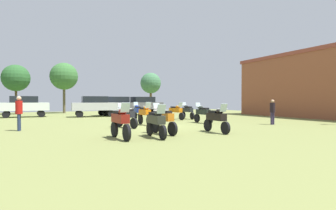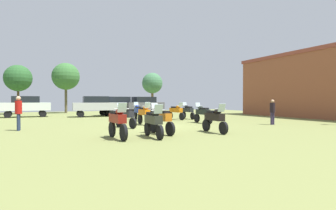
% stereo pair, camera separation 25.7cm
% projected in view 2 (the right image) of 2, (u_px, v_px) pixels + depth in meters
% --- Properties ---
extents(ground_plane, '(44.00, 52.00, 0.02)m').
position_uv_depth(ground_plane, '(151.00, 126.00, 16.61)').
color(ground_plane, olive).
extents(motorcycle_1, '(0.67, 2.10, 1.47)m').
position_uv_depth(motorcycle_1, '(161.00, 119.00, 12.76)').
color(motorcycle_1, black).
rests_on(motorcycle_1, ground).
extents(motorcycle_2, '(0.62, 2.18, 1.44)m').
position_uv_depth(motorcycle_2, '(188.00, 111.00, 23.35)').
color(motorcycle_2, black).
rests_on(motorcycle_2, ground).
extents(motorcycle_4, '(0.62, 2.11, 1.44)m').
position_uv_depth(motorcycle_4, '(215.00, 118.00, 13.31)').
color(motorcycle_4, black).
rests_on(motorcycle_4, ground).
extents(motorcycle_5, '(0.82, 2.06, 1.45)m').
position_uv_depth(motorcycle_5, '(125.00, 116.00, 15.81)').
color(motorcycle_5, black).
rests_on(motorcycle_5, ground).
extents(motorcycle_6, '(0.62, 2.13, 1.49)m').
position_uv_depth(motorcycle_6, '(144.00, 114.00, 17.58)').
color(motorcycle_6, black).
rests_on(motorcycle_6, ground).
extents(motorcycle_7, '(0.73, 2.19, 1.44)m').
position_uv_depth(motorcycle_7, '(176.00, 111.00, 22.47)').
color(motorcycle_7, black).
rests_on(motorcycle_7, ground).
extents(motorcycle_8, '(0.63, 2.21, 1.47)m').
position_uv_depth(motorcycle_8, '(138.00, 111.00, 21.66)').
color(motorcycle_8, black).
rests_on(motorcycle_8, ground).
extents(motorcycle_9, '(0.62, 2.16, 1.51)m').
position_uv_depth(motorcycle_9, '(118.00, 121.00, 11.15)').
color(motorcycle_9, black).
rests_on(motorcycle_9, ground).
extents(motorcycle_10, '(0.62, 2.14, 1.44)m').
position_uv_depth(motorcycle_10, '(153.00, 121.00, 11.56)').
color(motorcycle_10, black).
rests_on(motorcycle_10, ground).
extents(motorcycle_11, '(0.62, 2.15, 1.44)m').
position_uv_depth(motorcycle_11, '(203.00, 113.00, 18.97)').
color(motorcycle_11, black).
rests_on(motorcycle_11, ground).
extents(car_1, '(4.45, 2.19, 2.00)m').
position_uv_depth(car_1, '(144.00, 104.00, 30.22)').
color(car_1, black).
rests_on(car_1, ground).
extents(car_3, '(4.41, 2.09, 2.00)m').
position_uv_depth(car_3, '(26.00, 105.00, 25.85)').
color(car_3, black).
rests_on(car_3, ground).
extents(car_4, '(4.37, 1.98, 2.00)m').
position_uv_depth(car_4, '(96.00, 105.00, 26.53)').
color(car_4, black).
rests_on(car_4, ground).
extents(car_5, '(4.48, 2.29, 2.00)m').
position_uv_depth(car_5, '(118.00, 104.00, 29.24)').
color(car_5, black).
rests_on(car_5, ground).
extents(person_1, '(0.37, 0.37, 1.65)m').
position_uv_depth(person_1, '(272.00, 110.00, 17.73)').
color(person_1, '#2F2744').
rests_on(person_1, ground).
extents(person_2, '(0.39, 0.39, 1.82)m').
position_uv_depth(person_2, '(19.00, 110.00, 14.22)').
color(person_2, '#212D4A').
rests_on(person_2, ground).
extents(tree_2, '(2.95, 2.95, 5.57)m').
position_uv_depth(tree_2, '(152.00, 83.00, 38.79)').
color(tree_2, brown).
rests_on(tree_2, ground).
extents(tree_3, '(3.38, 3.38, 6.33)m').
position_uv_depth(tree_3, '(66.00, 77.00, 34.07)').
color(tree_3, brown).
rests_on(tree_3, ground).
extents(tree_5, '(3.04, 3.04, 5.69)m').
position_uv_depth(tree_5, '(18.00, 78.00, 31.10)').
color(tree_5, brown).
rests_on(tree_5, ground).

